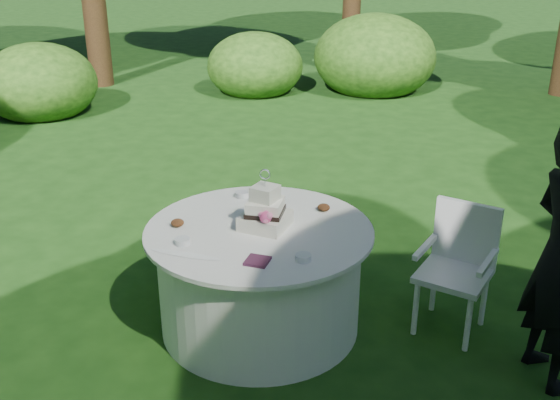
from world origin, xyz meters
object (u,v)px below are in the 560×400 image
(napkins, at_px, (257,261))
(cake, at_px, (265,212))
(chair, at_px, (459,260))
(table, at_px, (260,278))

(napkins, distance_m, cake, 0.51)
(cake, relative_size, chair, 0.46)
(table, height_order, chair, chair)
(table, height_order, cake, cake)
(chair, bearing_deg, table, -161.31)
(cake, distance_m, chair, 1.39)
(napkins, height_order, table, napkins)
(napkins, bearing_deg, table, 108.40)
(napkins, xyz_separation_m, table, (-0.15, 0.46, -0.39))
(napkins, relative_size, cake, 0.33)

